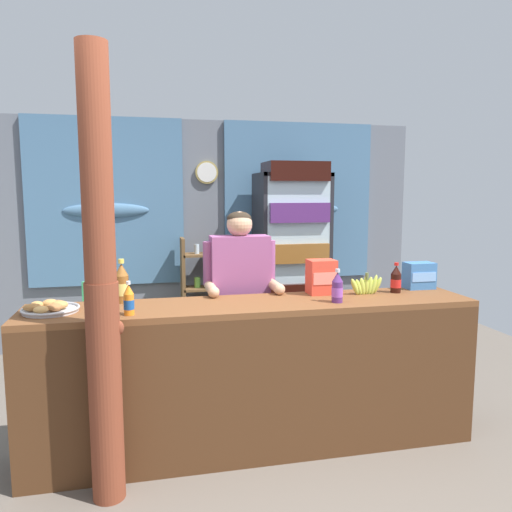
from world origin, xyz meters
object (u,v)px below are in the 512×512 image
soda_bottle_cola (396,280)px  stall_counter (259,365)px  soda_bottle_grape_soda (337,288)px  banana_bunch (366,286)px  drink_fridge (292,249)px  soda_bottle_orange_soda (129,301)px  snack_box_crackers (321,277)px  shopkeeper (240,289)px  bottle_shelf_rack (204,292)px  snack_box_biscuit (419,275)px  pastry_tray (50,308)px  soda_bottle_iced_tea (122,284)px  timber_post (101,292)px  plastic_lawn_chair (97,323)px

soda_bottle_cola → stall_counter: bearing=-168.7°
soda_bottle_grape_soda → banana_bunch: bearing=34.1°
drink_fridge → soda_bottle_grape_soda: drink_fridge is taller
soda_bottle_orange_soda → snack_box_crackers: bearing=14.4°
shopkeeper → soda_bottle_grape_soda: 0.80m
bottle_shelf_rack → snack_box_biscuit: bottle_shelf_rack is taller
snack_box_crackers → soda_bottle_cola: bearing=-8.2°
soda_bottle_cola → soda_bottle_orange_soda: bearing=-172.0°
shopkeeper → soda_bottle_grape_soda: bearing=-47.0°
stall_counter → pastry_tray: bearing=174.5°
soda_bottle_iced_tea → soda_bottle_grape_soda: bearing=-12.4°
shopkeeper → soda_bottle_cola: shopkeeper is taller
timber_post → plastic_lawn_chair: size_ratio=2.89×
shopkeeper → soda_bottle_orange_soda: bearing=-141.1°
drink_fridge → bottle_shelf_rack: bearing=166.9°
stall_counter → bottle_shelf_rack: 2.31m
drink_fridge → soda_bottle_cola: 1.89m
drink_fridge → banana_bunch: (-0.01, -1.88, -0.05)m
soda_bottle_orange_soda → pastry_tray: (-0.47, 0.17, -0.06)m
bottle_shelf_rack → shopkeeper: bearing=-87.2°
soda_bottle_iced_tea → snack_box_crackers: bearing=-0.6°
soda_bottle_orange_soda → snack_box_crackers: size_ratio=0.83×
shopkeeper → banana_bunch: 0.93m
stall_counter → shopkeeper: shopkeeper is taller
timber_post → snack_box_crackers: 1.56m
bottle_shelf_rack → banana_bunch: 2.33m
timber_post → banana_bunch: 1.83m
bottle_shelf_rack → snack_box_crackers: 2.16m
drink_fridge → soda_bottle_iced_tea: drink_fridge is taller
drink_fridge → bottle_shelf_rack: (-0.94, 0.22, -0.47)m
bottle_shelf_rack → shopkeeper: 1.76m
soda_bottle_iced_tea → snack_box_crackers: 1.38m
soda_bottle_orange_soda → banana_bunch: soda_bottle_orange_soda is taller
banana_bunch → soda_bottle_cola: bearing=1.7°
timber_post → snack_box_biscuit: timber_post is taller
plastic_lawn_chair → snack_box_biscuit: (2.48, -1.46, 0.60)m
timber_post → soda_bottle_grape_soda: bearing=10.6°
soda_bottle_grape_soda → soda_bottle_cola: soda_bottle_grape_soda is taller
soda_bottle_grape_soda → snack_box_crackers: size_ratio=0.91×
timber_post → soda_bottle_orange_soda: timber_post is taller
timber_post → shopkeeper: (0.92, 0.86, -0.19)m
drink_fridge → soda_bottle_cola: size_ratio=9.28×
soda_bottle_iced_tea → soda_bottle_cola: soda_bottle_iced_tea is taller
plastic_lawn_chair → snack_box_biscuit: 2.94m
timber_post → drink_fridge: (1.77, 2.36, -0.08)m
soda_bottle_grape_soda → soda_bottle_orange_soda: 1.33m
soda_bottle_cola → snack_box_crackers: 0.55m
timber_post → shopkeeper: timber_post is taller
soda_bottle_iced_tea → soda_bottle_cola: 1.92m
stall_counter → drink_fridge: 2.30m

